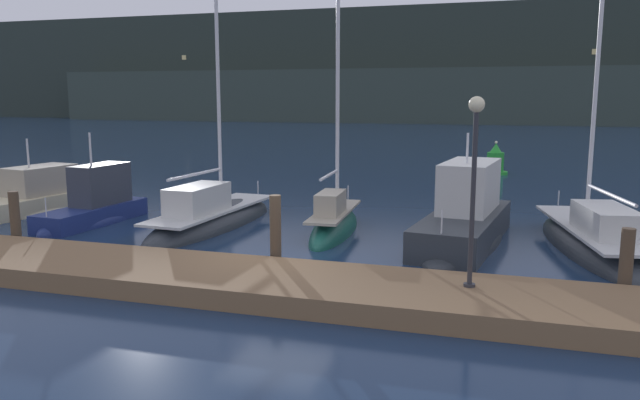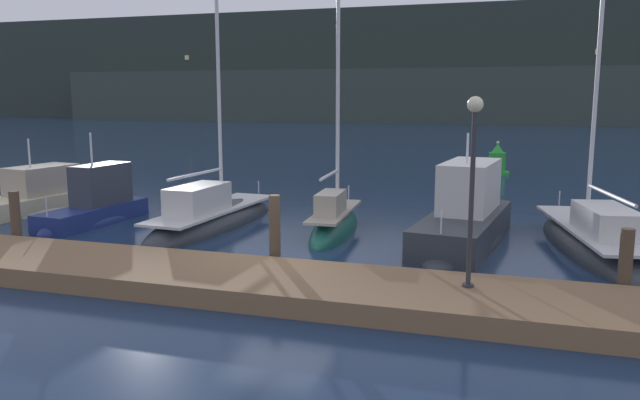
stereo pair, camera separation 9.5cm
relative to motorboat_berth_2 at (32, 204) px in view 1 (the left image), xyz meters
name	(u,v)px [view 1 (the left image)]	position (x,y,z in m)	size (l,w,h in m)	color
ground_plane	(276,271)	(11.64, -4.82, -0.30)	(400.00, 400.00, 0.00)	#192D4C
dock	(249,282)	(11.64, -6.49, -0.08)	(39.08, 2.80, 0.45)	brown
mooring_pile_1	(15,220)	(3.78, -4.84, 0.53)	(0.28, 0.28, 1.66)	#4C3D2D
mooring_pile_2	(276,234)	(11.64, -4.84, 0.66)	(0.28, 0.28, 1.92)	#4C3D2D
mooring_pile_3	(626,265)	(19.51, -4.84, 0.49)	(0.28, 0.28, 1.59)	#4C3D2D
motorboat_berth_2	(32,204)	(0.00, 0.00, 0.00)	(2.83, 5.93, 3.20)	beige
motorboat_berth_3	(94,214)	(3.55, -1.06, 0.02)	(1.74, 4.93, 3.70)	navy
sailboat_berth_4	(212,222)	(7.66, -0.44, -0.15)	(2.31, 7.63, 10.98)	#2D3338
sailboat_berth_5	(334,228)	(11.85, -0.23, -0.15)	(1.48, 5.10, 7.92)	#195647
motorboat_berth_6	(464,227)	(15.87, -0.25, 0.16)	(2.87, 6.96, 3.79)	#2D3338
sailboat_berth_7	(593,245)	(19.43, -0.21, -0.15)	(3.40, 8.05, 10.92)	#2D3338
channel_buoy	(495,162)	(16.32, 16.85, 0.37)	(1.38, 1.38, 1.84)	green
dock_lamppost	(474,161)	(16.39, -6.16, 2.74)	(0.32, 0.32, 3.85)	#2D2D33
hillside_backdrop	(480,70)	(11.73, 90.49, 8.26)	(240.00, 23.00, 18.60)	#28332D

